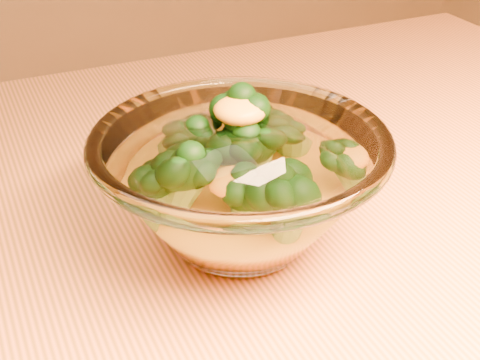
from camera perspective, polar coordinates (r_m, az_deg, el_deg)
name	(u,v)px	position (r m, az deg, el deg)	size (l,w,h in m)	color
glass_bowl	(240,185)	(0.49, 0.00, -0.47)	(0.22, 0.22, 0.10)	white
cheese_sauce	(240,209)	(0.50, 0.00, -2.46)	(0.13, 0.13, 0.04)	#F0AB14
broccoli_heap	(240,162)	(0.49, -0.01, 1.54)	(0.15, 0.14, 0.08)	black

